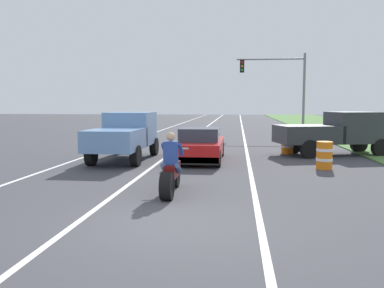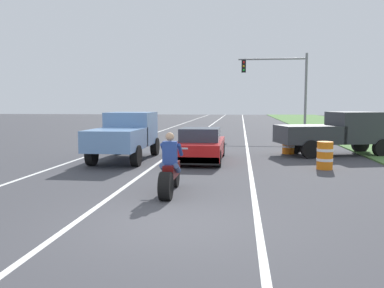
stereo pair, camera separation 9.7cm
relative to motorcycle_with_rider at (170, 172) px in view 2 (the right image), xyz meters
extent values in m
plane|color=#424247|center=(0.36, -2.58, -0.59)|extent=(160.00, 160.00, 0.00)
cube|color=white|center=(-5.04, 17.42, -0.59)|extent=(0.14, 120.00, 0.01)
cube|color=white|center=(2.16, 17.42, -0.59)|extent=(0.14, 120.00, 0.01)
cube|color=white|center=(-1.44, 17.42, -0.59)|extent=(0.14, 120.00, 0.01)
cylinder|color=black|center=(0.00, -0.60, -0.25)|extent=(0.28, 0.69, 0.69)
cylinder|color=black|center=(0.00, 0.95, -0.28)|extent=(0.12, 0.63, 0.63)
cube|color=#590F0F|center=(0.00, 0.23, 0.02)|extent=(0.28, 1.10, 0.36)
cylinder|color=#B2B2B7|center=(0.00, 0.87, 0.09)|extent=(0.08, 0.36, 0.73)
cylinder|color=#A5A5AA|center=(0.00, 0.85, 0.52)|extent=(0.70, 0.05, 0.05)
cube|color=navy|center=(0.00, 0.00, 0.50)|extent=(0.36, 0.24, 0.60)
sphere|color=tan|center=(0.00, 0.00, 0.92)|extent=(0.22, 0.22, 0.22)
cylinder|color=#384C7A|center=(-0.18, 0.03, 0.10)|extent=(0.14, 0.47, 0.32)
cylinder|color=navy|center=(-0.22, 0.30, 0.55)|extent=(0.10, 0.51, 0.40)
cylinder|color=#384C7A|center=(0.18, 0.03, 0.10)|extent=(0.14, 0.47, 0.32)
cylinder|color=navy|center=(0.22, 0.30, 0.55)|extent=(0.10, 0.51, 0.40)
cube|color=red|center=(0.17, 6.28, -0.07)|extent=(1.80, 4.30, 0.64)
cube|color=#333D4C|center=(0.17, 6.08, 0.51)|extent=(1.56, 1.70, 0.52)
cube|color=black|center=(0.17, 4.23, -0.31)|extent=(1.76, 0.20, 0.28)
cylinder|color=black|center=(-0.63, 7.88, -0.27)|extent=(0.24, 0.64, 0.64)
cylinder|color=black|center=(0.97, 7.88, -0.27)|extent=(0.24, 0.64, 0.64)
cylinder|color=black|center=(-0.63, 4.68, -0.27)|extent=(0.24, 0.64, 0.64)
cylinder|color=black|center=(0.97, 4.68, -0.27)|extent=(0.24, 0.64, 0.64)
cube|color=#6B93C6|center=(-2.97, 7.05, 0.69)|extent=(1.90, 2.10, 1.40)
cube|color=#333D4C|center=(-2.97, 7.40, 1.07)|extent=(1.67, 0.29, 0.57)
cube|color=#6B93C6|center=(-2.97, 4.80, 0.39)|extent=(1.90, 2.70, 0.80)
cylinder|color=black|center=(-3.84, 7.85, -0.19)|extent=(0.28, 0.80, 0.80)
cylinder|color=black|center=(-2.10, 7.85, -0.19)|extent=(0.28, 0.80, 0.80)
cylinder|color=black|center=(-3.84, 4.50, -0.19)|extent=(0.28, 0.80, 0.80)
cylinder|color=black|center=(-2.10, 4.50, -0.19)|extent=(0.28, 0.80, 0.80)
cube|color=#2D3035|center=(7.02, 9.01, 0.69)|extent=(2.52, 2.38, 1.40)
cube|color=#333D4C|center=(7.36, 9.10, 1.07)|extent=(0.71, 1.69, 0.57)
cube|color=#2D3035|center=(4.85, 8.43, 0.39)|extent=(3.10, 2.53, 0.80)
cylinder|color=black|center=(7.57, 10.06, -0.19)|extent=(0.85, 0.48, 0.80)
cylinder|color=black|center=(8.02, 8.38, -0.19)|extent=(0.85, 0.48, 0.80)
cylinder|color=black|center=(4.34, 9.19, -0.19)|extent=(0.85, 0.48, 0.80)
cylinder|color=black|center=(4.79, 7.51, -0.19)|extent=(0.85, 0.48, 0.80)
cylinder|color=gray|center=(6.48, 20.02, 2.41)|extent=(0.18, 0.18, 6.00)
cylinder|color=gray|center=(4.03, 20.02, 5.01)|extent=(4.90, 0.12, 0.12)
cube|color=black|center=(1.98, 20.02, 4.51)|extent=(0.32, 0.24, 0.90)
sphere|color=red|center=(1.98, 19.88, 4.79)|extent=(0.16, 0.16, 0.16)
sphere|color=orange|center=(1.98, 19.88, 4.51)|extent=(0.16, 0.16, 0.16)
sphere|color=green|center=(1.98, 19.88, 4.23)|extent=(0.16, 0.16, 0.16)
cylinder|color=orange|center=(4.82, 4.65, -0.09)|extent=(0.56, 0.56, 1.00)
cylinder|color=white|center=(4.82, 4.65, 0.11)|extent=(0.58, 0.58, 0.10)
cylinder|color=white|center=(4.82, 4.65, -0.24)|extent=(0.58, 0.58, 0.10)
cylinder|color=orange|center=(4.04, 9.08, -0.09)|extent=(0.56, 0.56, 1.00)
cylinder|color=white|center=(4.04, 9.08, 0.11)|extent=(0.58, 0.58, 0.10)
cylinder|color=white|center=(4.04, 9.08, -0.24)|extent=(0.58, 0.58, 0.10)
cylinder|color=orange|center=(4.53, 12.89, -0.09)|extent=(0.56, 0.56, 1.00)
cylinder|color=white|center=(4.53, 12.89, 0.11)|extent=(0.58, 0.58, 0.10)
cylinder|color=white|center=(4.53, 12.89, -0.24)|extent=(0.58, 0.58, 0.10)
camera|label=1|loc=(1.70, -10.06, 1.75)|focal=37.40mm
camera|label=2|loc=(1.80, -10.05, 1.75)|focal=37.40mm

